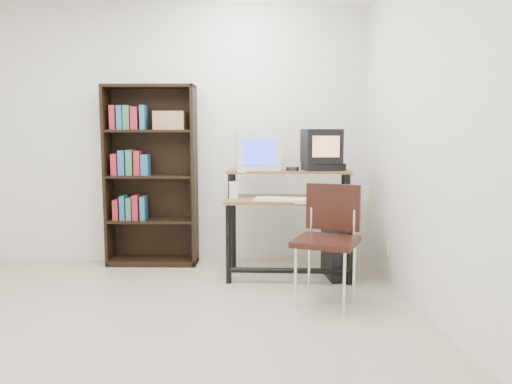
{
  "coord_description": "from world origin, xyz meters",
  "views": [
    {
      "loc": [
        0.55,
        -3.19,
        1.33
      ],
      "look_at": [
        0.8,
        1.1,
        0.82
      ],
      "focal_mm": 35.0,
      "sensor_mm": 36.0,
      "label": 1
    }
  ],
  "objects": [
    {
      "name": "right_wall",
      "position": [
        2.0,
        0.0,
        1.3
      ],
      "size": [
        0.01,
        4.0,
        2.6
      ],
      "primitive_type": "cube",
      "color": "white",
      "rests_on": "floor"
    },
    {
      "name": "floor",
      "position": [
        0.0,
        0.0,
        -0.01
      ],
      "size": [
        4.0,
        4.0,
        0.01
      ],
      "primitive_type": "cube",
      "color": "beige",
      "rests_on": "ground"
    },
    {
      "name": "school_chair",
      "position": [
        1.35,
        0.62,
        0.57
      ],
      "size": [
        0.61,
        0.61,
        0.92
      ],
      "rotation": [
        0.0,
        0.0,
        -0.44
      ],
      "color": "black",
      "rests_on": "floor"
    },
    {
      "name": "cd_spindle",
      "position": [
        1.15,
        1.36,
        0.99
      ],
      "size": [
        0.13,
        0.13,
        0.05
      ],
      "primitive_type": "cylinder",
      "rotation": [
        0.0,
        0.0,
        0.13
      ],
      "color": "#26262B",
      "rests_on": "computer_desk"
    },
    {
      "name": "wall_outlet",
      "position": [
        1.99,
        1.15,
        0.3
      ],
      "size": [
        0.02,
        0.08,
        0.12
      ],
      "primitive_type": "cube",
      "color": "beige",
      "rests_on": "right_wall"
    },
    {
      "name": "crt_tv",
      "position": [
        1.43,
        1.43,
        1.21
      ],
      "size": [
        0.36,
        0.36,
        0.31
      ],
      "rotation": [
        0.0,
        0.0,
        0.07
      ],
      "color": "black",
      "rests_on": "vcr"
    },
    {
      "name": "desk_speaker",
      "position": [
        0.6,
        1.33,
        0.8
      ],
      "size": [
        0.09,
        0.08,
        0.17
      ],
      "primitive_type": "cube",
      "rotation": [
        0.0,
        0.0,
        0.09
      ],
      "color": "silver",
      "rests_on": "computer_desk"
    },
    {
      "name": "vcr",
      "position": [
        1.44,
        1.41,
        1.01
      ],
      "size": [
        0.39,
        0.3,
        0.08
      ],
      "primitive_type": "cube",
      "rotation": [
        0.0,
        0.0,
        0.12
      ],
      "color": "black",
      "rests_on": "computer_desk"
    },
    {
      "name": "computer_desk",
      "position": [
        1.11,
        1.34,
        0.68
      ],
      "size": [
        1.2,
        0.68,
        0.98
      ],
      "rotation": [
        0.0,
        0.0,
        -0.1
      ],
      "color": "brown",
      "rests_on": "floor"
    },
    {
      "name": "mousepad",
      "position": [
        1.41,
        1.21,
        0.72
      ],
      "size": [
        0.27,
        0.24,
        0.01
      ],
      "primitive_type": "cube",
      "rotation": [
        0.0,
        0.0,
        -0.32
      ],
      "color": "black",
      "rests_on": "computer_desk"
    },
    {
      "name": "bookshelf",
      "position": [
        -0.21,
        1.86,
        0.92
      ],
      "size": [
        0.92,
        0.36,
        1.79
      ],
      "rotation": [
        0.0,
        0.0,
        -0.07
      ],
      "color": "black",
      "rests_on": "floor"
    },
    {
      "name": "mouse",
      "position": [
        1.39,
        1.2,
        0.74
      ],
      "size": [
        0.1,
        0.06,
        0.03
      ],
      "primitive_type": "cube",
      "rotation": [
        0.0,
        0.0,
        0.04
      ],
      "color": "white",
      "rests_on": "mousepad"
    },
    {
      "name": "pc_tower",
      "position": [
        1.56,
        1.27,
        0.21
      ],
      "size": [
        0.22,
        0.46,
        0.42
      ],
      "primitive_type": "cube",
      "rotation": [
        0.0,
        0.0,
        0.04
      ],
      "color": "black",
      "rests_on": "floor"
    },
    {
      "name": "crt_monitor",
      "position": [
        0.84,
        1.5,
        1.16
      ],
      "size": [
        0.4,
        0.41,
        0.37
      ],
      "rotation": [
        0.0,
        0.0,
        0.02
      ],
      "color": "silver",
      "rests_on": "computer_desk"
    },
    {
      "name": "back_wall",
      "position": [
        0.0,
        2.0,
        1.3
      ],
      "size": [
        4.0,
        0.01,
        2.6
      ],
      "primitive_type": "cube",
      "color": "white",
      "rests_on": "floor"
    },
    {
      "name": "keyboard",
      "position": [
        1.03,
        1.16,
        0.74
      ],
      "size": [
        0.51,
        0.33,
        0.03
      ],
      "primitive_type": "cube",
      "rotation": [
        0.0,
        0.0,
        -0.26
      ],
      "color": "silver",
      "rests_on": "computer_desk"
    }
  ]
}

